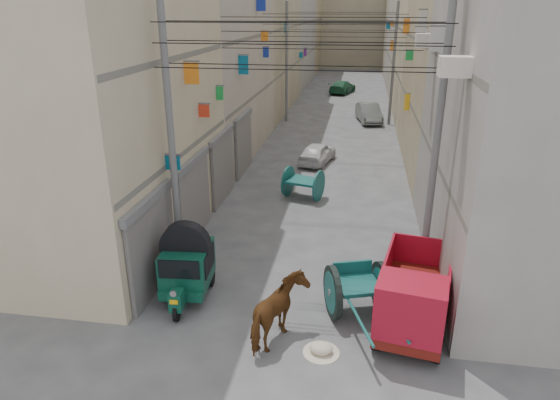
% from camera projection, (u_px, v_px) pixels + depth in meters
% --- Properties ---
extents(building_row_left, '(8.00, 62.00, 14.00)m').
position_uv_depth(building_row_left, '(244.00, 23.00, 39.71)').
color(building_row_left, '#BEB090').
rests_on(building_row_left, ground).
extents(building_row_right, '(8.00, 62.00, 14.00)m').
position_uv_depth(building_row_right, '(452.00, 24.00, 37.33)').
color(building_row_right, '#9A9590').
rests_on(building_row_right, ground).
extents(end_cap_building, '(22.00, 10.00, 13.00)m').
position_uv_depth(end_cap_building, '(354.00, 16.00, 67.83)').
color(end_cap_building, tan).
rests_on(end_cap_building, ground).
extents(shutters_left, '(0.18, 14.40, 2.88)m').
position_uv_depth(shutters_left, '(210.00, 179.00, 19.05)').
color(shutters_left, '#4D4D52').
rests_on(shutters_left, ground).
extents(signboards, '(8.22, 40.52, 5.67)m').
position_uv_depth(signboards, '(333.00, 87.00, 28.15)').
color(signboards, silver).
rests_on(signboards, ground).
extents(ac_units, '(0.70, 6.55, 3.35)m').
position_uv_depth(ac_units, '(443.00, 16.00, 13.28)').
color(ac_units, beige).
rests_on(ac_units, ground).
extents(utility_poles, '(7.40, 22.20, 8.00)m').
position_uv_depth(utility_poles, '(327.00, 89.00, 23.66)').
color(utility_poles, slate).
rests_on(utility_poles, ground).
extents(overhead_cables, '(7.40, 22.52, 1.12)m').
position_uv_depth(overhead_cables, '(325.00, 30.00, 20.26)').
color(overhead_cables, black).
rests_on(overhead_cables, ground).
extents(auto_rickshaw, '(1.52, 2.47, 1.70)m').
position_uv_depth(auto_rickshaw, '(187.00, 264.00, 13.83)').
color(auto_rickshaw, black).
rests_on(auto_rickshaw, ground).
extents(tonga_cart, '(2.12, 3.37, 1.43)m').
position_uv_depth(tonga_cart, '(357.00, 289.00, 13.06)').
color(tonga_cart, black).
rests_on(tonga_cart, ground).
extents(mini_truck, '(2.17, 3.74, 1.98)m').
position_uv_depth(mini_truck, '(412.00, 303.00, 12.09)').
color(mini_truck, black).
rests_on(mini_truck, ground).
extents(second_cart, '(1.80, 1.68, 1.31)m').
position_uv_depth(second_cart, '(303.00, 182.00, 21.11)').
color(second_cart, '#12524E').
rests_on(second_cart, ground).
extents(feed_sack, '(0.55, 0.44, 0.27)m').
position_uv_depth(feed_sack, '(321.00, 348.00, 11.76)').
color(feed_sack, beige).
rests_on(feed_sack, ground).
extents(horse, '(1.41, 2.09, 1.62)m').
position_uv_depth(horse, '(279.00, 313.00, 11.94)').
color(horse, '#5B2615').
rests_on(horse, ground).
extents(distant_car_white, '(1.97, 3.40, 1.09)m').
position_uv_depth(distant_car_white, '(318.00, 153.00, 25.96)').
color(distant_car_white, silver).
rests_on(distant_car_white, ground).
extents(distant_car_grey, '(2.05, 4.06, 1.28)m').
position_uv_depth(distant_car_grey, '(369.00, 113.00, 35.19)').
color(distant_car_grey, '#555A57').
rests_on(distant_car_grey, ground).
extents(distant_car_green, '(2.69, 4.28, 1.16)m').
position_uv_depth(distant_car_green, '(342.00, 87.00, 46.98)').
color(distant_car_green, '#1F5B39').
rests_on(distant_car_green, ground).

